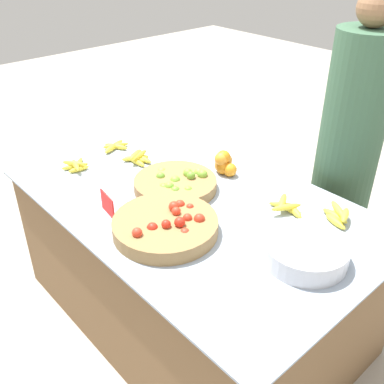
{
  "coord_description": "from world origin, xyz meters",
  "views": [
    {
      "loc": [
        1.42,
        -1.27,
        1.99
      ],
      "look_at": [
        0.0,
        0.0,
        0.83
      ],
      "focal_mm": 42.0,
      "sensor_mm": 36.0,
      "label": 1
    }
  ],
  "objects": [
    {
      "name": "price_sign",
      "position": [
        -0.18,
        -0.38,
        0.84
      ],
      "size": [
        0.14,
        0.03,
        0.11
      ],
      "rotation": [
        0.0,
        0.0,
        -0.15
      ],
      "color": "red",
      "rests_on": "market_table"
    },
    {
      "name": "tomato_basket",
      "position": [
        0.12,
        -0.26,
        0.82
      ],
      "size": [
        0.47,
        0.47,
        0.11
      ],
      "color": "olive",
      "rests_on": "market_table"
    },
    {
      "name": "vendor_person",
      "position": [
        0.33,
        0.85,
        0.8
      ],
      "size": [
        0.33,
        0.33,
        1.73
      ],
      "color": "#385B42",
      "rests_on": "ground_plane"
    },
    {
      "name": "banana_bunch_middle_right",
      "position": [
        -0.76,
        0.05,
        0.8
      ],
      "size": [
        0.15,
        0.19,
        0.04
      ],
      "color": "yellow",
      "rests_on": "market_table"
    },
    {
      "name": "banana_bunch_back_center",
      "position": [
        -0.53,
        0.04,
        0.81
      ],
      "size": [
        0.18,
        0.16,
        0.06
      ],
      "color": "yellow",
      "rests_on": "market_table"
    },
    {
      "name": "banana_bunch_front_left",
      "position": [
        0.37,
        0.28,
        0.81
      ],
      "size": [
        0.2,
        0.17,
        0.06
      ],
      "color": "yellow",
      "rests_on": "market_table"
    },
    {
      "name": "metal_bowl",
      "position": [
        0.65,
        0.04,
        0.83
      ],
      "size": [
        0.35,
        0.35,
        0.09
      ],
      "color": "silver",
      "rests_on": "market_table"
    },
    {
      "name": "market_table",
      "position": [
        0.0,
        0.0,
        0.39
      ],
      "size": [
        1.87,
        1.17,
        0.78
      ],
      "color": "brown",
      "rests_on": "ground_plane"
    },
    {
      "name": "orange_pile",
      "position": [
        -0.1,
        0.33,
        0.84
      ],
      "size": [
        0.17,
        0.16,
        0.14
      ],
      "color": "orange",
      "rests_on": "market_table"
    },
    {
      "name": "banana_bunch_middle_left",
      "position": [
        0.58,
        0.39,
        0.81
      ],
      "size": [
        0.17,
        0.15,
        0.06
      ],
      "color": "yellow",
      "rests_on": "market_table"
    },
    {
      "name": "banana_bunch_front_right",
      "position": [
        -0.69,
        -0.26,
        0.8
      ],
      "size": [
        0.17,
        0.17,
        0.05
      ],
      "color": "yellow",
      "rests_on": "market_table"
    },
    {
      "name": "lime_bowl",
      "position": [
        -0.14,
        0.01,
        0.81
      ],
      "size": [
        0.43,
        0.43,
        0.1
      ],
      "color": "olive",
      "rests_on": "market_table"
    },
    {
      "name": "ground_plane",
      "position": [
        0.0,
        0.0,
        0.0
      ],
      "size": [
        12.0,
        12.0,
        0.0
      ],
      "primitive_type": "plane",
      "color": "#ADA599"
    }
  ]
}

